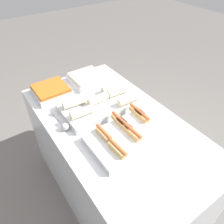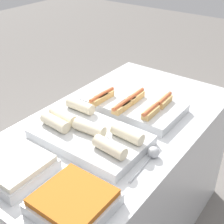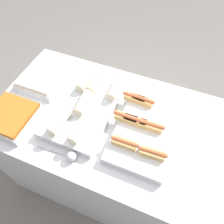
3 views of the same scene
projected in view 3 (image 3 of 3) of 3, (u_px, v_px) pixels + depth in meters
The scene contains 7 objects.
ground_plane at pixel (114, 174), 2.03m from camera, with size 12.00×12.00×0.00m, color slate.
counter at pixel (115, 153), 1.67m from camera, with size 1.54×0.85×0.89m.
tray_hotdogs at pixel (145, 128), 1.24m from camera, with size 0.36×0.55×0.10m.
tray_wraps at pixel (85, 106), 1.33m from camera, with size 0.35×0.56×0.11m.
tray_side_front at pixel (11, 117), 1.29m from camera, with size 0.27×0.28×0.07m.
tray_side_back at pixel (42, 79), 1.47m from camera, with size 0.27×0.28×0.07m.
serving_spoon_near at pixel (69, 156), 1.15m from camera, with size 0.24×0.05×0.05m.
Camera 3 is at (0.25, -0.68, 1.98)m, focal length 35.00 mm.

